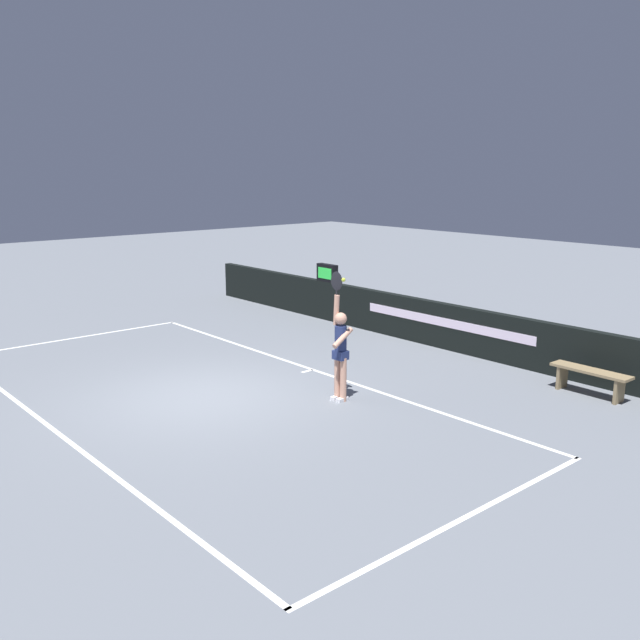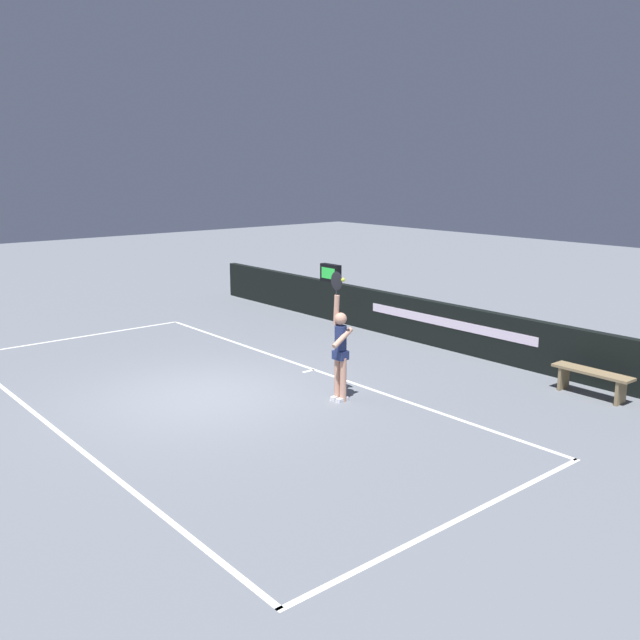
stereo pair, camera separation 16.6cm
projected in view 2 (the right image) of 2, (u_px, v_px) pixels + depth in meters
The scene contains 7 objects.
ground_plane at pixel (204, 396), 12.76m from camera, with size 60.00×60.00×0.00m, color slate.
court_lines at pixel (204, 396), 12.76m from camera, with size 12.02×5.45×0.00m.
back_wall at pixel (426, 322), 16.51m from camera, with size 16.86×0.21×1.06m.
speed_display at pixel (331, 273), 18.94m from camera, with size 0.70×0.19×0.48m.
tennis_player at pixel (340, 349), 12.33m from camera, with size 0.42×0.47×2.36m.
tennis_ball at pixel (343, 280), 11.68m from camera, with size 0.07×0.07×0.07m.
courtside_bench_near at pixel (592, 377), 12.67m from camera, with size 1.49×0.38×0.50m.
Camera 2 is at (10.69, -6.18, 4.14)m, focal length 38.69 mm.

